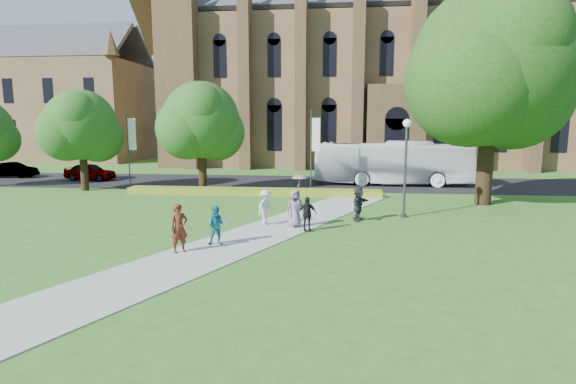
# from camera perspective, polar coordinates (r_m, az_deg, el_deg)

# --- Properties ---
(ground) EXTENTS (160.00, 160.00, 0.00)m
(ground) POSITION_cam_1_polar(r_m,az_deg,el_deg) (18.85, -5.84, -6.74)
(ground) COLOR #2C641E
(ground) RESTS_ON ground
(road) EXTENTS (160.00, 10.00, 0.02)m
(road) POSITION_cam_1_polar(r_m,az_deg,el_deg) (38.29, 0.31, 1.20)
(road) COLOR black
(road) RESTS_ON ground
(footpath) EXTENTS (15.58, 28.54, 0.04)m
(footpath) POSITION_cam_1_polar(r_m,az_deg,el_deg) (19.80, -5.24, -5.92)
(footpath) COLOR #B2B2A8
(footpath) RESTS_ON ground
(flower_hedge) EXTENTS (18.00, 1.40, 0.45)m
(flower_hedge) POSITION_cam_1_polar(r_m,az_deg,el_deg) (31.88, -4.50, 0.05)
(flower_hedge) COLOR gold
(flower_hedge) RESTS_ON ground
(cathedral) EXTENTS (52.60, 18.25, 28.00)m
(cathedral) POSITION_cam_1_polar(r_m,az_deg,el_deg) (58.39, 12.61, 16.35)
(cathedral) COLOR brown
(cathedral) RESTS_ON ground
(building_west) EXTENTS (22.00, 14.00, 18.30)m
(building_west) POSITION_cam_1_polar(r_m,az_deg,el_deg) (70.85, -26.75, 11.19)
(building_west) COLOR brown
(building_west) RESTS_ON ground
(streetlamp) EXTENTS (0.44, 0.44, 5.24)m
(streetlamp) POSITION_cam_1_polar(r_m,az_deg,el_deg) (24.62, 14.73, 4.43)
(streetlamp) COLOR #38383D
(streetlamp) RESTS_ON ground
(large_tree) EXTENTS (9.60, 9.60, 13.20)m
(large_tree) POSITION_cam_1_polar(r_m,az_deg,el_deg) (30.40, 24.43, 14.29)
(large_tree) COLOR #332114
(large_tree) RESTS_ON ground
(street_tree_0) EXTENTS (5.20, 5.20, 7.50)m
(street_tree_0) POSITION_cam_1_polar(r_m,az_deg,el_deg) (36.92, -24.80, 7.71)
(street_tree_0) COLOR #332114
(street_tree_0) RESTS_ON ground
(street_tree_1) EXTENTS (5.60, 5.60, 8.05)m
(street_tree_1) POSITION_cam_1_polar(r_m,az_deg,el_deg) (33.73, -10.97, 8.91)
(street_tree_1) COLOR #332114
(street_tree_1) RESTS_ON ground
(banner_pole_0) EXTENTS (0.70, 0.10, 6.00)m
(banner_pole_0) POSITION_cam_1_polar(r_m,az_deg,el_deg) (33.06, 3.14, 5.89)
(banner_pole_0) COLOR #38383D
(banner_pole_0) RESTS_ON ground
(banner_pole_1) EXTENTS (0.70, 0.10, 6.00)m
(banner_pole_1) POSITION_cam_1_polar(r_m,az_deg,el_deg) (36.55, -19.47, 5.67)
(banner_pole_1) COLOR #38383D
(banner_pole_1) RESTS_ON ground
(tour_coach) EXTENTS (12.94, 3.42, 3.58)m
(tour_coach) POSITION_cam_1_polar(r_m,az_deg,el_deg) (37.82, 13.13, 3.63)
(tour_coach) COLOR silver
(tour_coach) RESTS_ON road
(car_0) EXTENTS (4.57, 2.18, 1.51)m
(car_0) POSITION_cam_1_polar(r_m,az_deg,el_deg) (43.51, -23.83, 2.38)
(car_0) COLOR gray
(car_0) RESTS_ON road
(car_1) EXTENTS (4.31, 1.67, 1.40)m
(car_1) POSITION_cam_1_polar(r_m,az_deg,el_deg) (49.09, -31.53, 2.41)
(car_1) COLOR gray
(car_1) RESTS_ON road
(pedestrian_0) EXTENTS (0.83, 0.80, 1.91)m
(pedestrian_0) POSITION_cam_1_polar(r_m,az_deg,el_deg) (17.91, -13.66, -4.48)
(pedestrian_0) COLOR #542013
(pedestrian_0) RESTS_ON footpath
(pedestrian_1) EXTENTS (0.91, 0.77, 1.63)m
(pedestrian_1) POSITION_cam_1_polar(r_m,az_deg,el_deg) (18.72, -9.02, -4.21)
(pedestrian_1) COLOR #196E7D
(pedestrian_1) RESTS_ON footpath
(pedestrian_2) EXTENTS (1.11, 1.30, 1.75)m
(pedestrian_2) POSITION_cam_1_polar(r_m,az_deg,el_deg) (22.14, -2.84, -1.96)
(pedestrian_2) COLOR #BDBDBD
(pedestrian_2) RESTS_ON footpath
(pedestrian_3) EXTENTS (1.01, 0.64, 1.60)m
(pedestrian_3) POSITION_cam_1_polar(r_m,az_deg,el_deg) (20.93, 2.41, -2.78)
(pedestrian_3) COLOR black
(pedestrian_3) RESTS_ON footpath
(pedestrian_4) EXTENTS (1.06, 0.92, 1.83)m
(pedestrian_4) POSITION_cam_1_polar(r_m,az_deg,el_deg) (21.66, 0.91, -2.08)
(pedestrian_4) COLOR slate
(pedestrian_4) RESTS_ON footpath
(pedestrian_5) EXTENTS (1.16, 1.70, 1.76)m
(pedestrian_5) POSITION_cam_1_polar(r_m,az_deg,el_deg) (23.42, 8.94, -1.45)
(pedestrian_5) COLOR #26252D
(pedestrian_5) RESTS_ON footpath
(parasol) EXTENTS (0.72, 0.72, 0.62)m
(parasol) POSITION_cam_1_polar(r_m,az_deg,el_deg) (21.55, 1.42, 1.16)
(parasol) COLOR #C98E90
(parasol) RESTS_ON pedestrian_4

